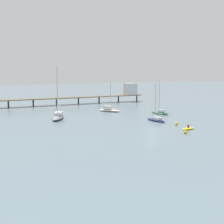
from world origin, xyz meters
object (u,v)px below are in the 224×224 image
Objects in this scene: sailboat_navy at (156,119)px; sailboat_green at (160,112)px; dinghy_yellow at (188,128)px; mooring_buoy_near at (176,124)px; pier at (100,93)px; sailboat_cream at (109,109)px; sailboat_gray at (58,116)px; mooring_buoy_far at (185,132)px.

sailboat_navy is 0.98× the size of sailboat_green.
sailboat_green is 23.60m from dinghy_yellow.
sailboat_navy reaches higher than mooring_buoy_near.
pier is at bearing 84.67° from dinghy_yellow.
sailboat_navy is at bearing -83.48° from sailboat_cream.
sailboat_navy is 12.81m from sailboat_green.
sailboat_gray is 1.41× the size of sailboat_green.
sailboat_cream is 12.94× the size of mooring_buoy_far.
sailboat_gray is at bearing 172.68° from sailboat_green.
sailboat_green is at bearing -47.00° from sailboat_cream.
pier is 25.12m from sailboat_cream.
sailboat_green is at bearing 67.18° from mooring_buoy_near.
mooring_buoy_near is at bearing 80.03° from dinghy_yellow.
dinghy_yellow reaches higher than mooring_buoy_far.
mooring_buoy_near is at bearing -94.86° from pier.
sailboat_navy reaches higher than mooring_buoy_far.
sailboat_navy is 12.13m from dinghy_yellow.
sailboat_gray reaches higher than sailboat_navy.
sailboat_cream is 15.19m from sailboat_green.
pier is 45.33m from sailboat_navy.
pier is 6.39× the size of sailboat_navy.
sailboat_cream is at bearing -107.81° from pier.
mooring_buoy_near is (-4.40, -51.81, -3.17)m from pier.
sailboat_gray reaches higher than sailboat_green.
pier is 6.27× the size of sailboat_green.
sailboat_gray is 32.63m from dinghy_yellow.
sailboat_green is at bearing 51.72° from sailboat_navy.
sailboat_navy is at bearing -128.28° from sailboat_green.
sailboat_gray is 1.44× the size of sailboat_navy.
sailboat_gray is 19.21m from sailboat_cream.
sailboat_gray reaches higher than dinghy_yellow.
sailboat_green is 2.73× the size of dinghy_yellow.
sailboat_gray is at bearing 145.80° from sailboat_navy.
sailboat_cream is 28.23m from mooring_buoy_near.
mooring_buoy_far is (-1.26, -36.86, -0.31)m from sailboat_cream.
mooring_buoy_far is at bearing -117.03° from mooring_buoy_near.
sailboat_navy reaches higher than pier.
dinghy_yellow reaches higher than mooring_buoy_near.
sailboat_gray is 33.63m from mooring_buoy_far.
mooring_buoy_near is 9.89m from mooring_buoy_far.
pier is 61.35m from mooring_buoy_far.
sailboat_gray is at bearing -128.99° from pier.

